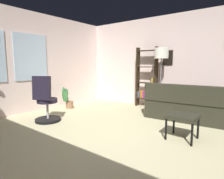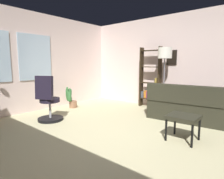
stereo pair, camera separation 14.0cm
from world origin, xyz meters
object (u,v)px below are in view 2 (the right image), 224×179
couch (195,107)px  footstool (183,119)px  floor_lamp (165,58)px  office_chair (48,103)px  potted_plant (70,98)px  bookshelf (150,81)px

couch → footstool: couch is taller
footstool → floor_lamp: 2.23m
footstool → office_chair: size_ratio=0.47×
footstool → potted_plant: 3.39m
floor_lamp → potted_plant: size_ratio=2.71×
footstool → floor_lamp: size_ratio=0.28×
couch → bookshelf: bookshelf is taller
couch → bookshelf: (0.46, 1.43, 0.46)m
couch → footstool: size_ratio=3.86×
office_chair → bookshelf: (2.71, -1.04, 0.37)m
office_chair → bookshelf: size_ratio=0.58×
couch → floor_lamp: (0.21, 0.89, 1.14)m
office_chair → potted_plant: office_chair is taller
couch → bookshelf: size_ratio=1.05×
footstool → bookshelf: 2.52m
bookshelf → potted_plant: 2.40m
footstool → office_chair: office_chair is taller
office_chair → potted_plant: (1.13, 0.69, -0.12)m
bookshelf → footstool: bearing=-138.5°
couch → footstool: bearing=-171.3°
office_chair → floor_lamp: bearing=-32.8°
office_chair → couch: bearing=-47.7°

